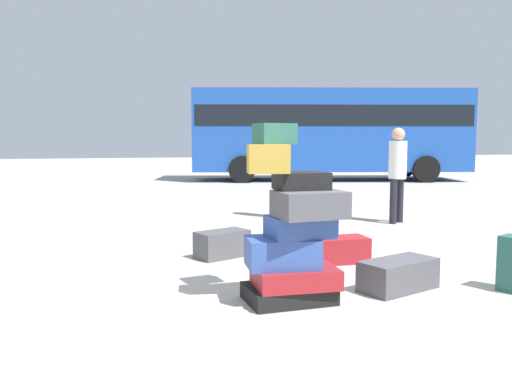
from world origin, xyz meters
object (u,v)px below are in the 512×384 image
(suitcase_charcoal_upright_blue, at_px, (222,244))
(suitcase_maroon_right_side, at_px, (338,250))
(suitcase_charcoal_foreground_far, at_px, (398,275))
(person_bearded_onlooker, at_px, (397,167))
(suitcase_tower, at_px, (292,238))
(person_tourist_with_camera, at_px, (279,163))
(parked_bus, at_px, (329,129))

(suitcase_charcoal_upright_blue, bearing_deg, suitcase_maroon_right_side, -50.18)
(suitcase_charcoal_foreground_far, relative_size, person_bearded_onlooker, 0.47)
(person_bearded_onlooker, bearing_deg, suitcase_tower, 18.82)
(suitcase_charcoal_upright_blue, height_order, person_tourist_with_camera, person_tourist_with_camera)
(suitcase_charcoal_foreground_far, bearing_deg, parked_bus, 49.68)
(suitcase_tower, relative_size, person_tourist_with_camera, 0.94)
(suitcase_charcoal_upright_blue, height_order, parked_bus, parked_bus)
(suitcase_charcoal_foreground_far, distance_m, person_tourist_with_camera, 4.80)
(person_bearded_onlooker, bearing_deg, suitcase_maroon_right_side, 17.65)
(suitcase_maroon_right_side, xyz_separation_m, person_bearded_onlooker, (2.17, 2.39, 0.81))
(suitcase_tower, height_order, suitcase_maroon_right_side, suitcase_tower)
(suitcase_tower, xyz_separation_m, person_tourist_with_camera, (1.45, 4.79, 0.43))
(suitcase_charcoal_foreground_far, xyz_separation_m, person_bearded_onlooker, (2.11, 3.58, 0.81))
(suitcase_charcoal_foreground_far, height_order, suitcase_charcoal_upright_blue, suitcase_charcoal_upright_blue)
(suitcase_charcoal_upright_blue, relative_size, person_bearded_onlooker, 0.39)
(person_tourist_with_camera, relative_size, parked_bus, 0.17)
(suitcase_tower, relative_size, parked_bus, 0.16)
(suitcase_maroon_right_side, relative_size, suitcase_charcoal_upright_blue, 1.05)
(suitcase_tower, distance_m, suitcase_charcoal_upright_blue, 1.94)
(suitcase_maroon_right_side, bearing_deg, suitcase_charcoal_foreground_far, -85.52)
(person_tourist_with_camera, height_order, parked_bus, parked_bus)
(parked_bus, bearing_deg, suitcase_maroon_right_side, -98.53)
(suitcase_charcoal_foreground_far, relative_size, person_tourist_with_camera, 0.46)
(suitcase_tower, height_order, person_tourist_with_camera, person_tourist_with_camera)
(suitcase_tower, bearing_deg, parked_bus, 65.19)
(person_bearded_onlooker, xyz_separation_m, parked_bus, (2.86, 9.44, 0.87))
(suitcase_tower, height_order, parked_bus, parked_bus)
(suitcase_maroon_right_side, height_order, suitcase_charcoal_upright_blue, suitcase_charcoal_upright_blue)
(suitcase_maroon_right_side, relative_size, person_bearded_onlooker, 0.41)
(suitcase_charcoal_foreground_far, distance_m, person_bearded_onlooker, 4.23)
(suitcase_tower, bearing_deg, person_tourist_with_camera, 73.17)
(suitcase_charcoal_upright_blue, relative_size, parked_bus, 0.06)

